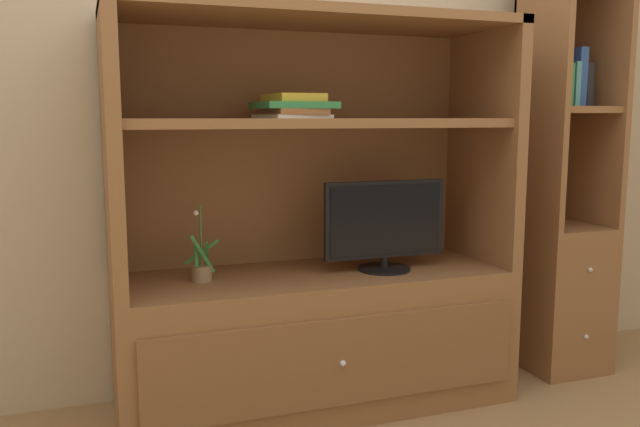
{
  "coord_description": "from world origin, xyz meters",
  "views": [
    {
      "loc": [
        -0.87,
        -2.08,
        1.19
      ],
      "look_at": [
        0.0,
        0.35,
        0.81
      ],
      "focal_mm": 37.09,
      "sensor_mm": 36.0,
      "label": 1
    }
  ],
  "objects": [
    {
      "name": "painted_rear_wall",
      "position": [
        0.0,
        0.75,
        1.4
      ],
      "size": [
        6.0,
        0.1,
        2.8
      ],
      "primitive_type": "cube",
      "color": "tan",
      "rests_on": "ground_plane"
    },
    {
      "name": "bookshelf_tall",
      "position": [
        1.23,
        0.41,
        0.64
      ],
      "size": [
        0.36,
        0.39,
        1.87
      ],
      "color": "brown",
      "rests_on": "ground_plane"
    },
    {
      "name": "magazine_stack",
      "position": [
        -0.09,
        0.4,
        1.23
      ],
      "size": [
        0.28,
        0.31,
        0.09
      ],
      "color": "silver",
      "rests_on": "media_console"
    },
    {
      "name": "media_console",
      "position": [
        0.0,
        0.41,
        0.49
      ],
      "size": [
        1.6,
        0.59,
        1.58
      ],
      "color": "brown",
      "rests_on": "ground_plane"
    },
    {
      "name": "upright_book_row",
      "position": [
        1.19,
        0.4,
        1.35
      ],
      "size": [
        0.21,
        0.18,
        0.26
      ],
      "color": "purple",
      "rests_on": "bookshelf_tall"
    },
    {
      "name": "potted_plant",
      "position": [
        -0.46,
        0.41,
        0.6
      ],
      "size": [
        0.13,
        0.13,
        0.29
      ],
      "color": "#8C7251",
      "rests_on": "media_console"
    },
    {
      "name": "tv_monitor",
      "position": [
        0.28,
        0.34,
        0.75
      ],
      "size": [
        0.53,
        0.22,
        0.37
      ],
      "color": "black",
      "rests_on": "media_console"
    }
  ]
}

